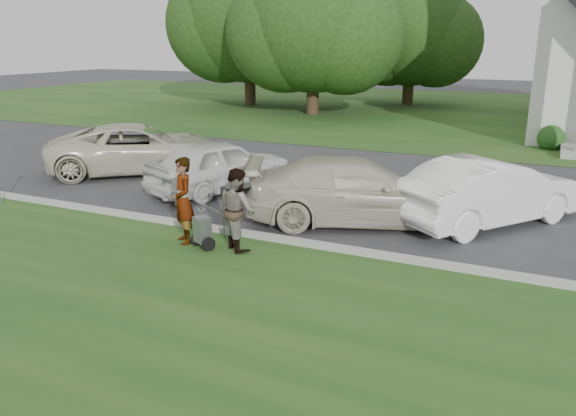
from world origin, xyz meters
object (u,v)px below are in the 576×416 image
Objects in this scene: car_c at (357,191)px; tree_left at (313,28)px; parking_meter_near at (223,206)px; car_b at (220,165)px; striping_cart at (203,230)px; person_right at (238,210)px; tree_back at (411,35)px; person_left at (183,201)px; tree_far at (249,20)px; car_a at (139,148)px; car_d at (489,191)px.

tree_left is at bearing 2.29° from car_c.
parking_meter_near is 4.35m from car_b.
tree_left is at bearing 107.41° from parking_meter_near.
striping_cart is 0.92m from person_right.
tree_back is (4.00, 8.00, -0.38)m from tree_left.
striping_cart is at bearing 138.28° from car_b.
parking_meter_near is at bearing 83.54° from person_left.
car_b is 4.87m from car_c.
tree_back is at bearing 26.56° from tree_far.
tree_left is 23.19m from parking_meter_near.
striping_cart is at bearing 119.57° from car_c.
car_b is (3.89, -0.97, -0.05)m from car_a.
tree_back is 30.67m from person_left.
person_left is at bearing -172.07° from car_a.
parking_meter_near is (6.81, -21.74, -4.32)m from tree_left.
person_left is (2.16, -30.37, -3.75)m from tree_back.
striping_cart is 7.09m from car_d.
car_b is (-2.26, 4.44, 0.37)m from striping_cart.
tree_back reaches higher than striping_cart.
tree_left reaches higher than tree_back.
car_d is (3.00, 1.24, 0.02)m from car_c.
car_a is (-6.22, 4.64, 0.04)m from parking_meter_near.
car_a is at bearing -0.11° from person_right.
person_right is at bearing 47.90° from striping_cart.
tree_far is at bearing -42.18° from car_b.
car_d is (18.21, -21.00, -4.86)m from tree_far.
striping_cart is (6.74, -22.51, -4.69)m from tree_left.
person_left is 1.31m from person_right.
tree_left is 0.91× the size of tree_far.
person_left is (6.16, -22.37, -4.13)m from tree_left.
car_b is (10.49, -21.06, -4.90)m from tree_far.
tree_left is 9.38× the size of striping_cart.
person_left is at bearing -74.61° from tree_left.
person_left is at bearing -136.18° from parking_meter_near.
tree_far reaches higher than car_d.
person_right reaches higher than car_c.
striping_cart is 0.86m from parking_meter_near.
tree_far is (-6.00, 3.00, 0.58)m from tree_left.
car_a is at bearing 162.63° from striping_cart.
person_right is 1.43× the size of parking_meter_near.
car_a is 1.30× the size of car_b.
tree_left is at bearing -18.89° from car_d.
car_b is at bearing -76.05° from tree_left.
car_a is 1.08× the size of car_c.
car_c is (8.62, -2.15, -0.03)m from car_a.
person_right is 3.42m from car_c.
person_left is at bearing 132.57° from car_b.
car_d is (5.47, 4.50, 0.41)m from striping_cart.
car_b is at bearing -88.93° from tree_back.
tree_left is at bearing 130.64° from striping_cart.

